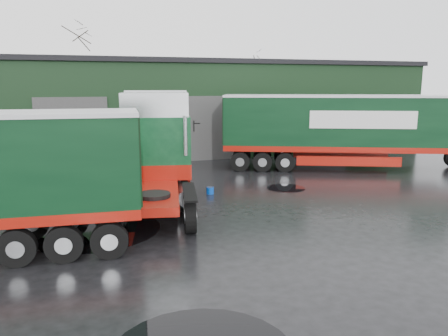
{
  "coord_description": "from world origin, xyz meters",
  "views": [
    {
      "loc": [
        -4.98,
        -12.39,
        4.69
      ],
      "look_at": [
        -0.41,
        2.54,
        1.7
      ],
      "focal_mm": 35.0,
      "sensor_mm": 36.0,
      "label": 1
    }
  ],
  "objects_px": {
    "hero_tractor": "(155,154)",
    "tree_back_a": "(77,84)",
    "warehouse": "(187,105)",
    "tree_back_b": "(243,94)",
    "lorry_right": "(334,132)",
    "wash_bucket": "(210,190)"
  },
  "relations": [
    {
      "from": "tree_back_b",
      "to": "tree_back_a",
      "type": "bearing_deg",
      "value": 180.0
    },
    {
      "from": "hero_tractor",
      "to": "tree_back_a",
      "type": "xyz_separation_m",
      "value": [
        -3.2,
        26.62,
        2.53
      ]
    },
    {
      "from": "wash_bucket",
      "to": "tree_back_a",
      "type": "distance_m",
      "value": 25.63
    },
    {
      "from": "tree_back_a",
      "to": "warehouse",
      "type": "bearing_deg",
      "value": -51.34
    },
    {
      "from": "warehouse",
      "to": "tree_back_a",
      "type": "distance_m",
      "value": 12.9
    },
    {
      "from": "warehouse",
      "to": "lorry_right",
      "type": "relative_size",
      "value": 2.04
    },
    {
      "from": "hero_tractor",
      "to": "tree_back_a",
      "type": "bearing_deg",
      "value": 106.94
    },
    {
      "from": "warehouse",
      "to": "hero_tractor",
      "type": "xyz_separation_m",
      "value": [
        -4.8,
        -16.62,
        -0.94
      ]
    },
    {
      "from": "lorry_right",
      "to": "tree_back_a",
      "type": "bearing_deg",
      "value": -124.5
    },
    {
      "from": "warehouse",
      "to": "hero_tractor",
      "type": "height_order",
      "value": "warehouse"
    },
    {
      "from": "tree_back_b",
      "to": "lorry_right",
      "type": "bearing_deg",
      "value": -95.44
    },
    {
      "from": "lorry_right",
      "to": "tree_back_a",
      "type": "height_order",
      "value": "tree_back_a"
    },
    {
      "from": "lorry_right",
      "to": "wash_bucket",
      "type": "xyz_separation_m",
      "value": [
        -8.15,
        -3.53,
        -1.94
      ]
    },
    {
      "from": "tree_back_a",
      "to": "tree_back_b",
      "type": "xyz_separation_m",
      "value": [
        16.0,
        0.0,
        -1.0
      ]
    },
    {
      "from": "wash_bucket",
      "to": "tree_back_b",
      "type": "xyz_separation_m",
      "value": [
        10.15,
        24.53,
        3.6
      ]
    },
    {
      "from": "lorry_right",
      "to": "warehouse",
      "type": "bearing_deg",
      "value": -129.58
    },
    {
      "from": "hero_tractor",
      "to": "wash_bucket",
      "type": "distance_m",
      "value": 3.95
    },
    {
      "from": "hero_tractor",
      "to": "wash_bucket",
      "type": "relative_size",
      "value": 22.36
    },
    {
      "from": "lorry_right",
      "to": "tree_back_a",
      "type": "distance_m",
      "value": 25.38
    },
    {
      "from": "warehouse",
      "to": "tree_back_b",
      "type": "relative_size",
      "value": 4.32
    },
    {
      "from": "warehouse",
      "to": "hero_tractor",
      "type": "distance_m",
      "value": 17.32
    },
    {
      "from": "warehouse",
      "to": "tree_back_b",
      "type": "bearing_deg",
      "value": 51.34
    }
  ]
}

